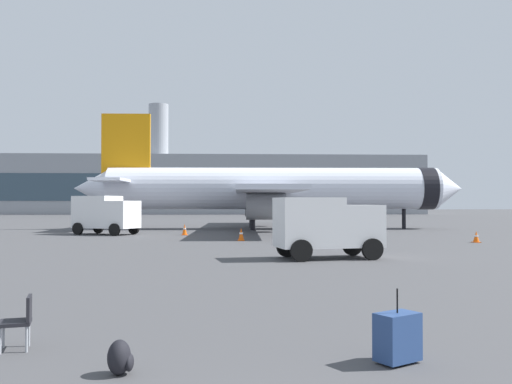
% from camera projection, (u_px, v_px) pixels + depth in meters
% --- Properties ---
extents(airplane_at_gate, '(35.66, 32.08, 10.50)m').
position_uv_depth(airplane_at_gate, '(271.00, 189.00, 50.57)').
color(airplane_at_gate, silver).
rests_on(airplane_at_gate, ground).
extents(service_truck, '(5.28, 4.15, 2.90)m').
position_uv_depth(service_truck, '(105.00, 213.00, 41.46)').
color(service_truck, white).
rests_on(service_truck, ground).
extents(cargo_van, '(4.69, 3.00, 2.60)m').
position_uv_depth(cargo_van, '(327.00, 224.00, 23.51)').
color(cargo_van, white).
rests_on(cargo_van, ground).
extents(safety_cone_near, '(0.44, 0.44, 0.82)m').
position_uv_depth(safety_cone_near, '(185.00, 230.00, 40.69)').
color(safety_cone_near, '#F2590C').
rests_on(safety_cone_near, ground).
extents(safety_cone_mid, '(0.44, 0.44, 0.81)m').
position_uv_depth(safety_cone_mid, '(241.00, 234.00, 34.62)').
color(safety_cone_mid, '#F2590C').
rests_on(safety_cone_mid, ground).
extents(safety_cone_far, '(0.44, 0.44, 0.69)m').
position_uv_depth(safety_cone_far, '(476.00, 237.00, 33.06)').
color(safety_cone_far, '#F2590C').
rests_on(safety_cone_far, ground).
extents(rolling_suitcase, '(0.75, 0.67, 1.10)m').
position_uv_depth(rolling_suitcase, '(397.00, 337.00, 8.15)').
color(rolling_suitcase, navy).
rests_on(rolling_suitcase, ground).
extents(traveller_backpack, '(0.36, 0.40, 0.48)m').
position_uv_depth(traveller_backpack, '(120.00, 358.00, 7.60)').
color(traveller_backpack, black).
rests_on(traveller_backpack, ground).
extents(gate_chair, '(0.59, 0.59, 0.86)m').
position_uv_depth(gate_chair, '(20.00, 319.00, 8.90)').
color(gate_chair, black).
rests_on(gate_chair, ground).
extents(terminal_building, '(101.73, 20.91, 24.50)m').
position_uv_depth(terminal_building, '(188.00, 185.00, 123.78)').
color(terminal_building, gray).
rests_on(terminal_building, ground).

